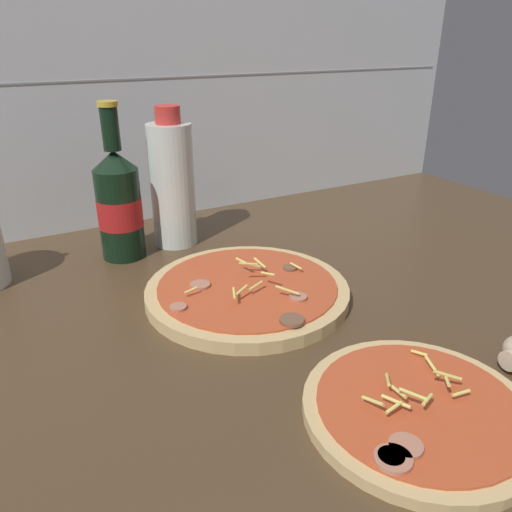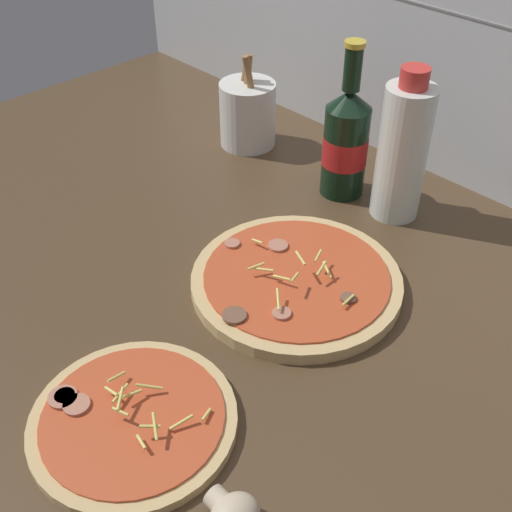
{
  "view_description": "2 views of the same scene",
  "coord_description": "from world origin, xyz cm",
  "px_view_note": "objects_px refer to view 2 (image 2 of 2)",
  "views": [
    {
      "loc": [
        -25.82,
        -51.29,
        37.74
      ],
      "look_at": [
        4.01,
        2.7,
        10.13
      ],
      "focal_mm": 35.0,
      "sensor_mm": 36.0,
      "label": 1
    },
    {
      "loc": [
        48.71,
        -45.61,
        62.11
      ],
      "look_at": [
        -0.6,
        2.02,
        7.17
      ],
      "focal_mm": 45.0,
      "sensor_mm": 36.0,
      "label": 2
    }
  ],
  "objects_px": {
    "beer_bottle": "(346,141)",
    "oil_bottle": "(403,151)",
    "pizza_far": "(296,281)",
    "utensil_crock": "(248,113)",
    "pizza_near": "(133,420)"
  },
  "relations": [
    {
      "from": "utensil_crock",
      "to": "pizza_far",
      "type": "bearing_deg",
      "value": -34.2
    },
    {
      "from": "pizza_near",
      "to": "beer_bottle",
      "type": "height_order",
      "value": "beer_bottle"
    },
    {
      "from": "pizza_far",
      "to": "utensil_crock",
      "type": "relative_size",
      "value": 1.64
    },
    {
      "from": "oil_bottle",
      "to": "pizza_far",
      "type": "bearing_deg",
      "value": -86.25
    },
    {
      "from": "pizza_far",
      "to": "utensil_crock",
      "type": "xyz_separation_m",
      "value": [
        -0.35,
        0.24,
        0.05
      ]
    },
    {
      "from": "pizza_near",
      "to": "oil_bottle",
      "type": "distance_m",
      "value": 0.56
    },
    {
      "from": "beer_bottle",
      "to": "oil_bottle",
      "type": "relative_size",
      "value": 1.06
    },
    {
      "from": "pizza_near",
      "to": "utensil_crock",
      "type": "height_order",
      "value": "utensil_crock"
    },
    {
      "from": "oil_bottle",
      "to": "utensil_crock",
      "type": "height_order",
      "value": "oil_bottle"
    },
    {
      "from": "oil_bottle",
      "to": "beer_bottle",
      "type": "bearing_deg",
      "value": -172.44
    },
    {
      "from": "beer_bottle",
      "to": "oil_bottle",
      "type": "bearing_deg",
      "value": 7.56
    },
    {
      "from": "oil_bottle",
      "to": "utensil_crock",
      "type": "bearing_deg",
      "value": -177.9
    },
    {
      "from": "pizza_near",
      "to": "beer_bottle",
      "type": "bearing_deg",
      "value": 105.54
    },
    {
      "from": "utensil_crock",
      "to": "pizza_near",
      "type": "bearing_deg",
      "value": -54.68
    },
    {
      "from": "utensil_crock",
      "to": "oil_bottle",
      "type": "bearing_deg",
      "value": 2.1
    }
  ]
}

